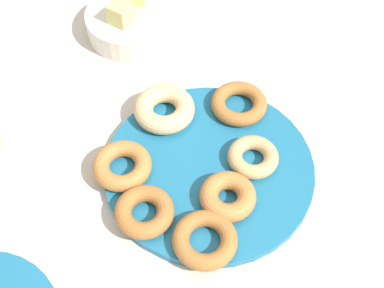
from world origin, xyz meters
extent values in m
plane|color=beige|center=(0.00, 0.00, 0.00)|extent=(2.40, 2.40, 0.00)
cylinder|color=#1E6B93|center=(0.00, 0.00, 0.01)|extent=(0.31, 0.31, 0.01)
torus|color=#AD6B33|center=(-0.12, 0.03, 0.03)|extent=(0.09, 0.09, 0.02)
torus|color=#BC7A3D|center=(-0.04, -0.05, 0.03)|extent=(0.09, 0.09, 0.03)
torus|color=#EABC84|center=(0.04, 0.11, 0.03)|extent=(0.11, 0.11, 0.03)
torus|color=tan|center=(0.04, -0.05, 0.02)|extent=(0.11, 0.11, 0.02)
torus|color=#BC7A3D|center=(-0.08, 0.10, 0.03)|extent=(0.12, 0.12, 0.02)
torus|color=#AD6B33|center=(0.12, 0.02, 0.02)|extent=(0.12, 0.12, 0.02)
torus|color=#AD6B33|center=(-0.11, -0.06, 0.03)|extent=(0.10, 0.10, 0.02)
cylinder|color=silver|center=(0.18, 0.28, 0.02)|extent=(0.17, 0.17, 0.04)
cube|color=#DBD67A|center=(0.15, 0.28, 0.06)|extent=(0.04, 0.04, 0.04)
camera|label=1|loc=(-0.36, -0.22, 0.64)|focal=48.12mm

